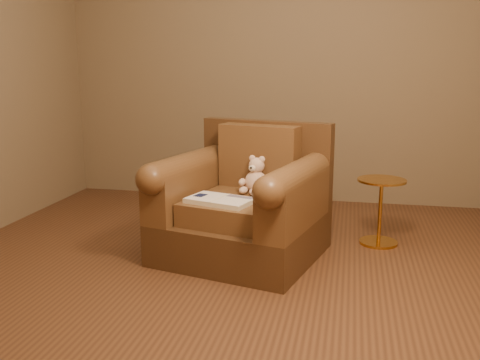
# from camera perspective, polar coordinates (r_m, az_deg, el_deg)

# --- Properties ---
(floor) EXTENTS (4.00, 4.00, 0.00)m
(floor) POSITION_cam_1_polar(r_m,az_deg,el_deg) (3.48, -1.73, -9.88)
(floor) COLOR brown
(floor) RESTS_ON ground
(armchair) EXTENTS (1.20, 1.17, 0.90)m
(armchair) POSITION_cam_1_polar(r_m,az_deg,el_deg) (3.70, 0.46, -2.77)
(armchair) COLOR #462C17
(armchair) RESTS_ON floor
(teddy_bear) EXTENTS (0.19, 0.22, 0.26)m
(teddy_bear) POSITION_cam_1_polar(r_m,az_deg,el_deg) (3.71, 1.59, 0.16)
(teddy_bear) COLOR beige
(teddy_bear) RESTS_ON armchair
(guidebook) EXTENTS (0.47, 0.36, 0.03)m
(guidebook) POSITION_cam_1_polar(r_m,az_deg,el_deg) (3.46, -2.16, -2.18)
(guidebook) COLOR beige
(guidebook) RESTS_ON armchair
(side_table) EXTENTS (0.35, 0.35, 0.49)m
(side_table) POSITION_cam_1_polar(r_m,az_deg,el_deg) (4.06, 14.73, -3.05)
(side_table) COLOR gold
(side_table) RESTS_ON floor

